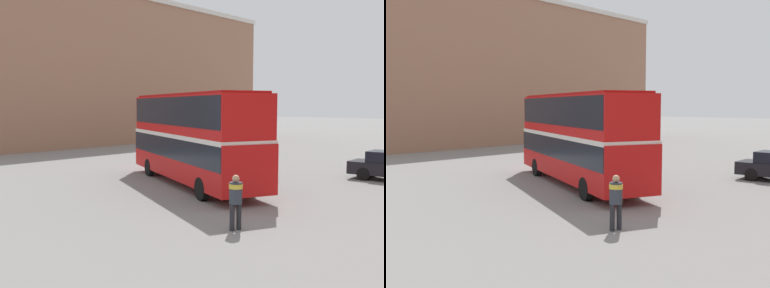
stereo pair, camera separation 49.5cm
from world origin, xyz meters
TOP-DOWN VIEW (x-y plane):
  - ground_plane at (0.00, 0.00)m, footprint 240.00×240.00m
  - building_row_left at (-26.50, 13.68)m, footprint 11.71×39.12m
  - double_decker_bus at (-0.56, -0.85)m, footprint 11.38×6.88m
  - pedestrian_foreground at (6.05, -5.96)m, footprint 0.54×0.54m
  - parked_car_kerb_near at (-11.47, 12.07)m, footprint 4.71×2.18m

SIDE VIEW (x-z plane):
  - ground_plane at x=0.00m, z-range 0.00..0.00m
  - parked_car_kerb_near at x=-11.47m, z-range 0.01..1.54m
  - pedestrian_foreground at x=6.05m, z-range 0.20..1.96m
  - double_decker_bus at x=-0.56m, z-range 0.32..4.82m
  - building_row_left at x=-26.50m, z-range 0.01..15.18m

